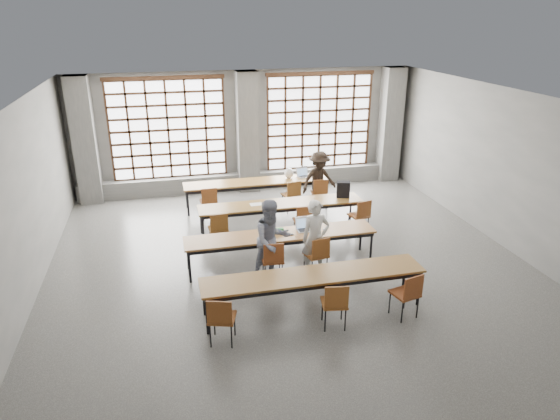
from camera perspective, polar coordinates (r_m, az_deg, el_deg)
The scene contains 40 objects.
floor at distance 10.54m, azimuth 1.44°, elevation -6.78°, with size 11.00×11.00×0.00m, color #4A4A48.
ceiling at distance 9.39m, azimuth 1.64°, elevation 12.34°, with size 11.00×11.00×0.00m, color silver.
wall_back at distance 15.01m, azimuth -3.93°, elevation 9.06°, with size 10.00×10.00×0.00m, color #5E5E5C.
wall_front at distance 5.33m, azimuth 17.63°, elevation -17.47°, with size 10.00×10.00×0.00m, color #5E5E5C.
wall_left at distance 9.87m, azimuth -27.77°, elevation -0.28°, with size 11.00×11.00×0.00m, color #5E5E5C.
wall_right at distance 12.07m, azimuth 25.20°, elevation 3.86°, with size 11.00×11.00×0.00m, color #5E5E5C.
column_left at distance 14.69m, azimuth -21.45°, elevation 7.33°, with size 0.60×0.55×3.50m, color #565654.
column_mid at distance 14.74m, azimuth -3.74°, elevation 8.83°, with size 0.60×0.55×3.50m, color #565654.
column_right at distance 16.10m, azimuth 12.47°, elevation 9.47°, with size 0.60×0.55×3.50m, color #565654.
window_left at distance 14.70m, azimuth -12.67°, elevation 8.92°, with size 3.32×0.12×3.00m.
window_right at distance 15.42m, azimuth 4.50°, elevation 9.96°, with size 3.32×0.12×3.00m.
sill_ledge at distance 15.22m, azimuth -3.65°, elevation 3.38°, with size 9.80×0.35×0.50m, color #565654.
desk_row_a at distance 13.66m, azimuth -2.59°, elevation 3.08°, with size 4.00×0.70×0.73m.
desk_row_b at distance 12.07m, azimuth 0.12°, elevation 0.53°, with size 4.00×0.70×0.73m.
desk_row_c at distance 10.41m, azimuth 0.08°, elevation -3.07°, with size 4.00×0.70×0.73m.
desk_row_d at distance 8.90m, azimuth 3.86°, elevation -7.70°, with size 4.00×0.70×0.73m.
chair_back_left at distance 12.94m, azimuth -8.12°, elevation 1.19°, with size 0.44×0.44×0.88m.
chair_back_mid at distance 13.30m, azimuth 1.39°, elevation 1.98°, with size 0.49×0.49×0.88m.
chair_back_right at distance 13.50m, azimuth 4.57°, elevation 2.23°, with size 0.47×0.48×0.88m.
chair_mid_left at distance 11.29m, azimuth -7.03°, elevation -1.89°, with size 0.44×0.44×0.88m.
chair_mid_centre at distance 11.65m, azimuth 2.74°, elevation -0.99°, with size 0.44×0.44×0.88m.
chair_mid_right at distance 12.10m, azimuth 9.22°, elevation -0.37°, with size 0.50×0.50×0.88m.
chair_front_left at distance 9.85m, azimuth -0.80°, elevation -5.42°, with size 0.46×0.46×0.88m.
chair_front_right at distance 10.07m, azimuth 4.34°, elevation -4.84°, with size 0.50×0.50×0.88m.
chair_near_left at distance 8.14m, azimuth -6.75°, elevation -11.94°, with size 0.53×0.53×0.88m.
chair_near_mid at distance 8.51m, azimuth 6.32°, elevation -10.30°, with size 0.49×0.49×0.88m.
chair_near_right at distance 9.00m, azimuth 14.44°, elevation -8.99°, with size 0.51×0.51×0.88m.
student_male at distance 10.06m, azimuth 4.08°, elevation -3.22°, with size 0.58×0.38×1.59m, color silver.
student_female at distance 9.83m, azimuth -0.94°, elevation -3.49°, with size 0.82×0.64×1.69m, color #19224C.
student_back at distance 13.54m, azimuth 4.48°, elevation 3.43°, with size 1.02×0.59×1.58m, color black.
laptop_front at distance 10.58m, azimuth 2.83°, elevation -1.91°, with size 0.37×0.31×0.26m.
laptop_back at distance 14.02m, azimuth 2.70°, elevation 4.11°, with size 0.42×0.38×0.26m.
mouse at distance 10.60m, azimuth 5.11°, elevation -2.19°, with size 0.10×0.06×0.04m, color silver.
green_box at distance 10.42m, azimuth -0.29°, elevation -2.37°, with size 0.25×0.09×0.09m, color #297E3B.
phone at distance 10.33m, azimuth 1.18°, elevation -2.83°, with size 0.13×0.06×0.01m, color black.
paper_sheet_a at distance 11.97m, azimuth -2.73°, elevation 0.66°, with size 0.30×0.21×0.00m, color silver.
paper_sheet_b at distance 11.94m, azimuth -1.23°, elevation 0.62°, with size 0.30×0.21×0.00m, color silver.
backpack at distance 12.47m, azimuth 7.24°, elevation 2.36°, with size 0.32×0.20×0.40m, color black.
plastic_bag at distance 13.83m, azimuth 1.03°, elevation 4.24°, with size 0.26×0.21×0.29m, color white.
red_pouch at distance 8.23m, azimuth -6.64°, elevation -11.85°, with size 0.20×0.08×0.06m, color #A81422.
Camera 1 is at (-2.41, -8.94, 5.03)m, focal length 32.00 mm.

